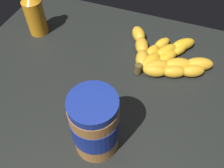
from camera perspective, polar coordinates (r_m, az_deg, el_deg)
The scene contains 4 objects.
ground_plane at distance 64.35cm, azimuth 4.84°, elevation -1.34°, with size 97.84×65.19×3.03cm, color black.
banana_bunch at distance 69.35cm, azimuth 12.29°, elevation 6.38°, with size 27.03×19.60×3.77cm.
peanut_butter_jar at distance 47.44cm, azimuth -4.13°, elevation -9.77°, with size 9.73×9.73×16.18cm.
honey_bottle at distance 78.53cm, azimuth -18.27°, elevation 15.99°, with size 5.92×5.92×15.49cm.
Camera 1 is at (-8.58, 38.43, 49.38)cm, focal length 37.82 mm.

